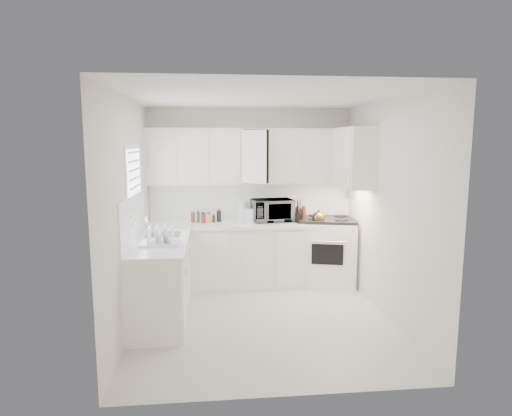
{
  "coord_description": "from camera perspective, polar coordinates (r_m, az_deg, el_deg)",
  "views": [
    {
      "loc": [
        -0.58,
        -4.94,
        2.11
      ],
      "look_at": [
        0.0,
        0.7,
        1.25
      ],
      "focal_mm": 30.72,
      "sensor_mm": 36.0,
      "label": 1
    }
  ],
  "objects": [
    {
      "name": "wall_front",
      "position": [
        3.48,
        3.87,
        -4.82
      ],
      "size": [
        3.0,
        0.0,
        3.0
      ],
      "primitive_type": "plane",
      "rotation": [
        -1.57,
        0.0,
        0.0
      ],
      "color": "silver",
      "rests_on": "ground"
    },
    {
      "name": "lower_cabinets_back",
      "position": [
        6.46,
        -4.01,
        -6.29
      ],
      "size": [
        2.22,
        0.6,
        0.9
      ],
      "primitive_type": null,
      "color": "silver",
      "rests_on": "floor"
    },
    {
      "name": "upper_cabinets_right",
      "position": [
        6.1,
        12.47,
        2.68
      ],
      "size": [
        0.33,
        0.9,
        0.8
      ],
      "primitive_type": null,
      "color": "silver",
      "rests_on": "wall_right"
    },
    {
      "name": "frying_pan",
      "position": [
        6.75,
        10.45,
        -1.28
      ],
      "size": [
        0.3,
        0.47,
        0.04
      ],
      "primitive_type": null,
      "rotation": [
        0.0,
        0.0,
        -0.08
      ],
      "color": "black",
      "rests_on": "stove"
    },
    {
      "name": "tea_kettle",
      "position": [
        6.34,
        8.16,
        -1.12
      ],
      "size": [
        0.28,
        0.25,
        0.21
      ],
      "primitive_type": null,
      "rotation": [
        0.0,
        0.0,
        -0.3
      ],
      "color": "olive",
      "rests_on": "stove"
    },
    {
      "name": "countertop_left",
      "position": [
        5.31,
        -12.36,
        -4.47
      ],
      "size": [
        0.64,
        1.62,
        0.05
      ],
      "primitive_type": "cube",
      "color": "white",
      "rests_on": "lower_cabinets_left"
    },
    {
      "name": "wall_back",
      "position": [
        6.61,
        -0.8,
        1.59
      ],
      "size": [
        3.0,
        0.0,
        3.0
      ],
      "primitive_type": "plane",
      "rotation": [
        1.57,
        0.0,
        0.0
      ],
      "color": "silver",
      "rests_on": "ground"
    },
    {
      "name": "wall_right",
      "position": [
        5.42,
        16.77,
        -0.34
      ],
      "size": [
        0.0,
        3.2,
        3.2
      ],
      "primitive_type": "plane",
      "rotation": [
        1.57,
        0.0,
        -1.57
      ],
      "color": "silver",
      "rests_on": "ground"
    },
    {
      "name": "utensil_crock",
      "position": [
        6.36,
        5.58,
        -0.34
      ],
      "size": [
        0.12,
        0.12,
        0.35
      ],
      "primitive_type": null,
      "rotation": [
        0.0,
        0.0,
        -0.08
      ],
      "color": "black",
      "rests_on": "countertop_back"
    },
    {
      "name": "spice_left_4",
      "position": [
        6.45,
        -5.52,
        -1.19
      ],
      "size": [
        0.06,
        0.06,
        0.13
      ],
      "primitive_type": "cylinder",
      "color": "#4D2316",
      "rests_on": "countertop_back"
    },
    {
      "name": "upper_cabinets_back",
      "position": [
        6.43,
        -0.67,
        3.18
      ],
      "size": [
        3.0,
        0.33,
        0.8
      ],
      "primitive_type": null,
      "color": "silver",
      "rests_on": "wall_back"
    },
    {
      "name": "spice_left_2",
      "position": [
        6.45,
        -6.85,
        -1.21
      ],
      "size": [
        0.06,
        0.06,
        0.13
      ],
      "primitive_type": "cylinder",
      "color": "#A51634",
      "rests_on": "countertop_back"
    },
    {
      "name": "window_blinds",
      "position": [
        5.39,
        -15.46,
        2.36
      ],
      "size": [
        0.06,
        0.96,
        1.06
      ],
      "primitive_type": null,
      "color": "white",
      "rests_on": "wall_left"
    },
    {
      "name": "backsplash_left",
      "position": [
        5.29,
        -15.69,
        -1.32
      ],
      "size": [
        0.02,
        1.6,
        0.55
      ],
      "primitive_type": "cube",
      "color": "white",
      "rests_on": "wall_left"
    },
    {
      "name": "spice_left_5",
      "position": [
        6.36,
        -4.84,
        -1.31
      ],
      "size": [
        0.06,
        0.06,
        0.13
      ],
      "primitive_type": "cylinder",
      "color": "black",
      "rests_on": "countertop_back"
    },
    {
      "name": "countertop_back",
      "position": [
        6.34,
        -4.05,
        -2.16
      ],
      "size": [
        2.24,
        0.64,
        0.05
      ],
      "primitive_type": "cube",
      "color": "white",
      "rests_on": "lower_cabinets_back"
    },
    {
      "name": "sauce_right_4",
      "position": [
        6.63,
        6.22,
        -0.67
      ],
      "size": [
        0.06,
        0.06,
        0.19
      ],
      "primitive_type": "cylinder",
      "color": "brown",
      "rests_on": "countertop_back"
    },
    {
      "name": "sauce_right_1",
      "position": [
        6.54,
        4.92,
        -0.78
      ],
      "size": [
        0.06,
        0.06,
        0.19
      ],
      "primitive_type": "cylinder",
      "color": "yellow",
      "rests_on": "countertop_back"
    },
    {
      "name": "dish_rack",
      "position": [
        5.08,
        -12.45,
        -3.39
      ],
      "size": [
        0.43,
        0.32,
        0.24
      ],
      "primitive_type": null,
      "rotation": [
        0.0,
        0.0,
        0.0
      ],
      "color": "white",
      "rests_on": "countertop_left"
    },
    {
      "name": "ceiling",
      "position": [
        5.0,
        0.84,
        14.26
      ],
      "size": [
        3.2,
        3.2,
        0.0
      ],
      "primitive_type": "plane",
      "rotation": [
        3.14,
        0.0,
        0.0
      ],
      "color": "white",
      "rests_on": "ground"
    },
    {
      "name": "sink",
      "position": [
        5.62,
        -12.01,
        -2.23
      ],
      "size": [
        0.42,
        0.38,
        0.3
      ],
      "primitive_type": null,
      "color": "gray",
      "rests_on": "countertop_left"
    },
    {
      "name": "sauce_right_0",
      "position": [
        6.59,
        4.35,
        -0.7
      ],
      "size": [
        0.06,
        0.06,
        0.19
      ],
      "primitive_type": "cylinder",
      "color": "#A51634",
      "rests_on": "countertop_back"
    },
    {
      "name": "spice_left_3",
      "position": [
        6.36,
        -6.19,
        -1.33
      ],
      "size": [
        0.06,
        0.06,
        0.13
      ],
      "primitive_type": "cylinder",
      "color": "yellow",
      "rests_on": "countertop_back"
    },
    {
      "name": "stove",
      "position": [
        6.62,
        9.26,
        -4.36
      ],
      "size": [
        0.97,
        0.86,
        1.27
      ],
      "primitive_type": null,
      "rotation": [
        0.0,
        0.0,
        -0.25
      ],
      "color": "white",
      "rests_on": "floor"
    },
    {
      "name": "floor",
      "position": [
        5.4,
        0.78,
        -14.37
      ],
      "size": [
        3.2,
        3.2,
        0.0
      ],
      "primitive_type": "plane",
      "color": "beige",
      "rests_on": "ground"
    },
    {
      "name": "microwave",
      "position": [
        6.43,
        2.13,
        0.02
      ],
      "size": [
        0.62,
        0.4,
        0.39
      ],
      "primitive_type": "imported",
      "rotation": [
        0.0,
        0.0,
        0.13
      ],
      "color": "gray",
      "rests_on": "countertop_back"
    },
    {
      "name": "sauce_right_2",
      "position": [
        6.61,
        5.29,
        -0.69
      ],
      "size": [
        0.06,
        0.06,
        0.19
      ],
      "primitive_type": "cylinder",
      "color": "#4D2316",
      "rests_on": "countertop_back"
    },
    {
      "name": "rice_cooker",
      "position": [
        6.46,
        -0.47,
        -0.72
      ],
      "size": [
        0.23,
        0.23,
        0.22
      ],
      "primitive_type": null,
      "rotation": [
        0.0,
        0.0,
        -0.04
      ],
      "color": "white",
      "rests_on": "countertop_back"
    },
    {
      "name": "wall_left",
      "position": [
        5.09,
        -16.22,
        -0.87
      ],
      "size": [
        0.0,
        3.2,
        3.2
      ],
      "primitive_type": "plane",
      "rotation": [
        1.57,
        0.0,
        1.57
      ],
      "color": "silver",
      "rests_on": "ground"
    },
    {
      "name": "backsplash_back",
      "position": [
        6.61,
        -0.79,
        0.93
      ],
      "size": [
        2.98,
        0.02,
        0.55
      ],
      "primitive_type": "cube",
      "color": "white",
      "rests_on": "wall_back"
    },
    {
      "name": "paper_towel",
      "position": [
        6.51,
        -1.77,
        -0.44
      ],
      "size": [
        0.12,
        0.12,
        0.27
      ],
      "primitive_type": "cylinder",
      "color": "white",
      "rests_on": "countertop_back"
    },
    {
      "name": "sauce_right_3",
      "position": [
        6.56,
        5.86,
        -0.76
      ],
      "size": [
        0.06,
        0.06,
        0.19
      ],
      "primitive_type": "cylinder",
      "color": "black",
      "rests_on": "countertop_back"
    },
    {
      "name": "lower_cabinets_left",
      "position": [
        5.43,
        -12.3,
        -9.36
      ],
      "size": [
        0.6,
        1.6,
        0.9
      ],
      "primitive_type": null,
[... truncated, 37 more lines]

